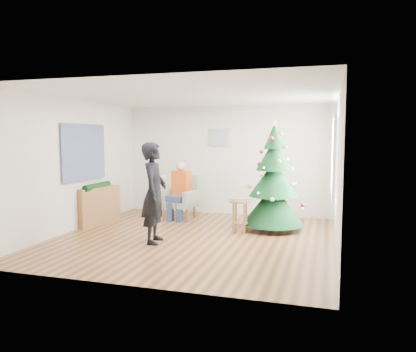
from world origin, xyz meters
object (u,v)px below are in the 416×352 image
(armchair, at_px, (181,203))
(standing_man, at_px, (154,193))
(stool, at_px, (240,216))
(christmas_tree, at_px, (274,180))
(console, at_px, (98,206))

(armchair, bearing_deg, standing_man, -67.78)
(stool, distance_m, armchair, 1.82)
(standing_man, bearing_deg, christmas_tree, -60.21)
(console, bearing_deg, christmas_tree, 27.92)
(stool, xyz_separation_m, armchair, (-1.57, 0.92, 0.04))
(stool, bearing_deg, console, -177.05)
(stool, relative_size, console, 0.64)
(stool, distance_m, console, 3.06)
(christmas_tree, xyz_separation_m, armchair, (-2.16, 0.49, -0.63))
(stool, relative_size, armchair, 0.64)
(christmas_tree, bearing_deg, armchair, 167.23)
(christmas_tree, bearing_deg, stool, -143.62)
(standing_man, distance_m, console, 2.08)
(console, bearing_deg, stool, 21.65)
(armchair, distance_m, standing_man, 2.16)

